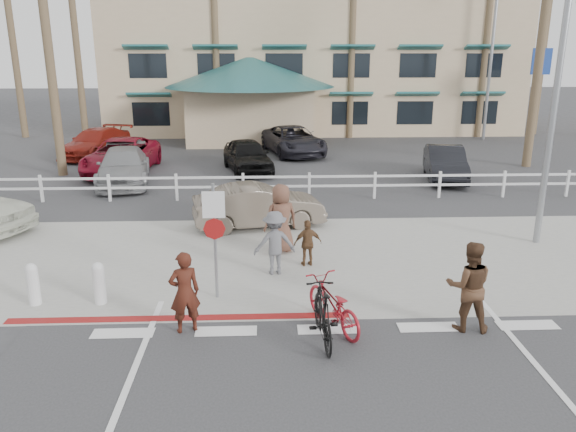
{
  "coord_description": "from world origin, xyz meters",
  "views": [
    {
      "loc": [
        -1.2,
        -9.29,
        5.34
      ],
      "look_at": [
        -0.67,
        3.44,
        1.5
      ],
      "focal_mm": 35.0,
      "sensor_mm": 36.0,
      "label": 1
    }
  ],
  "objects_px": {
    "bike_black": "(323,315)",
    "sign_post": "(215,236)",
    "bike_red": "(333,304)",
    "car_white_sedan": "(259,206)"
  },
  "relations": [
    {
      "from": "bike_red",
      "to": "bike_black",
      "type": "bearing_deg",
      "value": 40.41
    },
    {
      "from": "bike_black",
      "to": "car_white_sedan",
      "type": "xyz_separation_m",
      "value": [
        -1.25,
        7.16,
        0.11
      ]
    },
    {
      "from": "sign_post",
      "to": "bike_red",
      "type": "height_order",
      "value": "sign_post"
    },
    {
      "from": "bike_red",
      "to": "car_white_sedan",
      "type": "distance_m",
      "value": 6.8
    },
    {
      "from": "bike_red",
      "to": "sign_post",
      "type": "bearing_deg",
      "value": -56.09
    },
    {
      "from": "sign_post",
      "to": "bike_black",
      "type": "height_order",
      "value": "sign_post"
    },
    {
      "from": "bike_black",
      "to": "sign_post",
      "type": "bearing_deg",
      "value": -47.34
    },
    {
      "from": "bike_red",
      "to": "bike_black",
      "type": "xyz_separation_m",
      "value": [
        -0.25,
        -0.53,
        0.05
      ]
    },
    {
      "from": "sign_post",
      "to": "car_white_sedan",
      "type": "bearing_deg",
      "value": 80.09
    },
    {
      "from": "sign_post",
      "to": "bike_black",
      "type": "xyz_separation_m",
      "value": [
        2.14,
        -2.03,
        -0.9
      ]
    }
  ]
}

